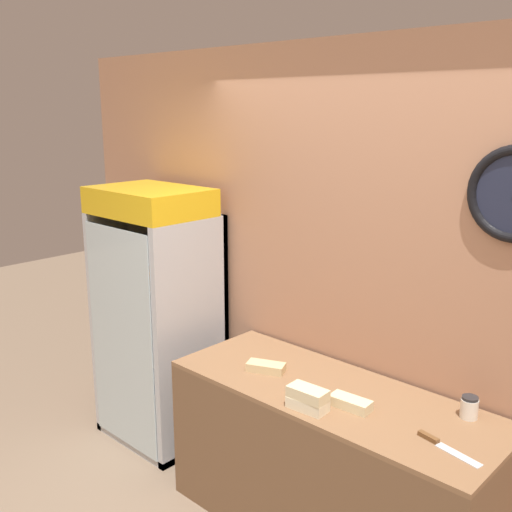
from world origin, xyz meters
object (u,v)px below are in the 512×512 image
Objects in this scene: sandwich_stack_middle at (308,393)px; sandwich_flat_left at (266,367)px; condiment_jar at (469,407)px; beverage_cooler at (162,303)px; sandwich_flat_right at (351,403)px; chefs_knife at (440,444)px; sandwich_stack_bottom at (308,404)px.

sandwich_flat_left is (-0.45, 0.19, -0.06)m from sandwich_stack_middle.
beverage_cooler is at bearing -176.14° from condiment_jar.
sandwich_flat_right is (1.71, -0.17, -0.10)m from beverage_cooler.
beverage_cooler is 1.59m from sandwich_stack_middle.
chefs_knife is 2.93× the size of condiment_jar.
chefs_knife is at bearing 12.88° from sandwich_stack_bottom.
chefs_knife is (0.48, -0.01, -0.02)m from sandwich_flat_right.
beverage_cooler is 2.20m from chefs_knife.
sandwich_stack_bottom is 0.65× the size of chefs_knife.
sandwich_stack_middle is 0.49m from sandwich_flat_left.
beverage_cooler reaches higher than condiment_jar.
sandwich_stack_middle is (0.00, 0.00, 0.06)m from sandwich_stack_bottom.
sandwich_stack_bottom is 0.65m from chefs_knife.
chefs_knife is (0.63, 0.14, -0.02)m from sandwich_stack_bottom.
sandwich_flat_left is 1.10m from condiment_jar.
condiment_jar reaches higher than sandwich_stack_bottom.
condiment_jar reaches higher than chefs_knife.
sandwich_stack_middle reaches higher than chefs_knife.
condiment_jar is (-0.01, 0.32, 0.05)m from chefs_knife.
sandwich_flat_right is (0.60, -0.03, 0.00)m from sandwich_flat_left.
chefs_knife is at bearing -4.65° from beverage_cooler.
sandwich_flat_right is (0.15, 0.16, -0.00)m from sandwich_stack_bottom.
chefs_knife is at bearing -2.14° from sandwich_flat_left.
sandwich_flat_right is (0.15, 0.16, -0.06)m from sandwich_stack_middle.
sandwich_stack_bottom is at bearing -22.48° from sandwich_flat_left.
condiment_jar is at bearing 3.86° from beverage_cooler.
sandwich_stack_middle is at bearing 0.00° from sandwich_stack_bottom.
beverage_cooler is 2.18m from condiment_jar.
sandwich_flat_left is 0.60m from sandwich_flat_right.
sandwich_flat_left is at bearing -165.05° from condiment_jar.
sandwich_stack_middle is 1.87× the size of condiment_jar.
condiment_jar is at bearing 92.47° from chefs_knife.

